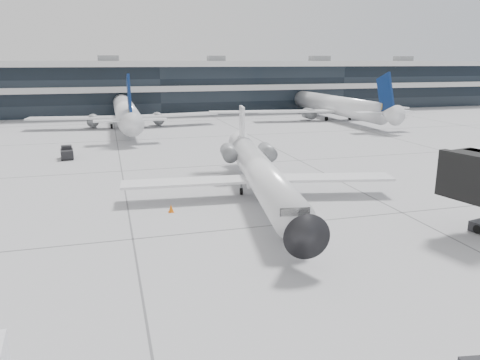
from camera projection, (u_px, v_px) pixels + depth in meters
name	position (u px, v px, depth m)	size (l,w,h in m)	color
ground	(278.00, 225.00, 32.84)	(220.00, 220.00, 0.00)	gray
terminal	(155.00, 88.00, 108.06)	(170.00, 22.00, 10.00)	black
bg_jet_center	(126.00, 127.00, 82.01)	(32.00, 40.00, 9.60)	white
bg_jet_right	(333.00, 119.00, 92.56)	(32.00, 40.00, 9.60)	white
regional_jet	(260.00, 172.00, 38.87)	(22.82, 28.47, 6.58)	white
traffic_cone	(171.00, 208.00, 35.52)	(0.55, 0.55, 0.63)	orange
far_tug	(67.00, 153.00, 54.94)	(1.59, 2.47, 1.50)	black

